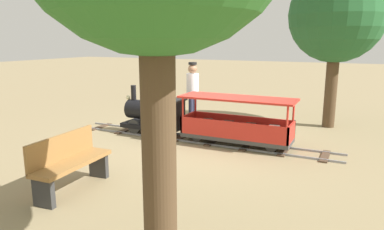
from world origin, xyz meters
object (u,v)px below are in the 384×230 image
(locomotive, at_px, (155,114))
(conductor_person, at_px, (193,90))
(oak_tree_far, at_px, (337,16))
(park_bench, at_px, (70,163))
(passenger_car, at_px, (236,126))

(locomotive, bearing_deg, conductor_person, -25.39)
(oak_tree_far, bearing_deg, park_bench, 152.34)
(locomotive, height_order, park_bench, locomotive)
(passenger_car, distance_m, oak_tree_far, 3.76)
(passenger_car, relative_size, conductor_person, 1.45)
(locomotive, distance_m, park_bench, 3.21)
(locomotive, distance_m, conductor_person, 1.19)
(park_bench, bearing_deg, passenger_car, -24.35)
(oak_tree_far, bearing_deg, locomotive, 126.08)
(locomotive, bearing_deg, park_bench, -170.93)
(locomotive, xyz_separation_m, park_bench, (-3.17, -0.51, -0.07))
(park_bench, distance_m, oak_tree_far, 6.85)
(passenger_car, bearing_deg, oak_tree_far, -31.51)
(locomotive, distance_m, passenger_car, 1.94)
(park_bench, bearing_deg, oak_tree_far, -27.66)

